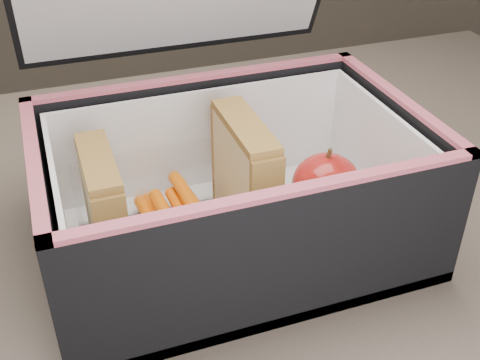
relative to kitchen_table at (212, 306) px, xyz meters
name	(u,v)px	position (x,y,z in m)	size (l,w,h in m)	color
kitchen_table	(212,306)	(0.00, 0.00, 0.00)	(1.20, 0.80, 0.75)	brown
lunch_bag	(231,179)	(0.02, -0.01, 0.16)	(0.33, 0.30, 0.31)	black
plastic_tub	(178,214)	(-0.03, -0.02, 0.14)	(0.17, 0.12, 0.07)	white
sandwich_left	(105,210)	(-0.09, -0.02, 0.16)	(0.03, 0.09, 0.10)	#E9D58B
sandwich_right	(245,178)	(0.03, -0.02, 0.16)	(0.03, 0.10, 0.11)	#E9D58B
carrot_sticks	(180,224)	(-0.03, -0.01, 0.12)	(0.06, 0.15, 0.03)	orange
paper_napkin	(321,213)	(0.10, -0.02, 0.11)	(0.08, 0.08, 0.01)	white
red_apple	(326,185)	(0.11, -0.03, 0.14)	(0.08, 0.08, 0.07)	maroon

